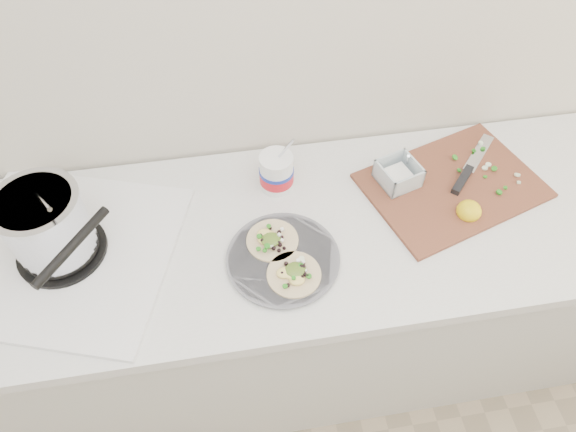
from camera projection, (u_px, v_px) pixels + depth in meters
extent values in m
cube|color=beige|center=(246.00, 41.00, 1.30)|extent=(3.50, 0.05, 2.60)
cube|color=beige|center=(272.00, 307.00, 1.80)|extent=(2.40, 0.62, 0.86)
cube|color=silver|center=(269.00, 237.00, 1.44)|extent=(2.44, 0.66, 0.04)
cube|color=silver|center=(64.00, 253.00, 1.37)|extent=(0.71, 0.68, 0.01)
cylinder|color=black|center=(63.00, 250.00, 1.36)|extent=(0.23, 0.23, 0.01)
torus|color=black|center=(60.00, 247.00, 1.35)|extent=(0.20, 0.20, 0.02)
cylinder|color=silver|center=(46.00, 224.00, 1.27)|extent=(0.20, 0.20, 0.18)
cylinder|color=slate|center=(283.00, 259.00, 1.36)|extent=(0.29, 0.29, 0.01)
cylinder|color=slate|center=(283.00, 258.00, 1.36)|extent=(0.30, 0.30, 0.00)
cylinder|color=white|center=(276.00, 172.00, 1.48)|extent=(0.10, 0.10, 0.12)
cylinder|color=red|center=(277.00, 175.00, 1.49)|extent=(0.10, 0.10, 0.04)
cylinder|color=#192D99|center=(276.00, 170.00, 1.48)|extent=(0.10, 0.10, 0.01)
cube|color=brown|center=(452.00, 185.00, 1.52)|extent=(0.58, 0.48, 0.01)
cube|color=white|center=(398.00, 176.00, 1.51)|extent=(0.07, 0.07, 0.03)
ellipsoid|color=yellow|center=(470.00, 209.00, 1.43)|extent=(0.07, 0.07, 0.06)
cube|color=silver|center=(479.00, 153.00, 1.59)|extent=(0.15, 0.16, 0.00)
cube|color=black|center=(462.00, 180.00, 1.52)|extent=(0.10, 0.10, 0.02)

